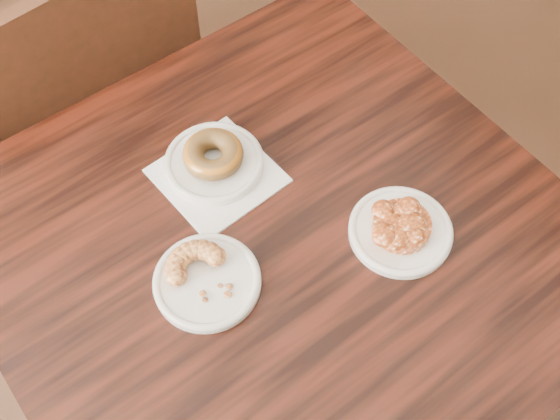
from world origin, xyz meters
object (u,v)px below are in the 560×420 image
chair_far (69,92)px  cruller_fragment (206,276)px  apple_fritter (402,225)px  cafe_table (280,333)px  glazed_donut (213,154)px

chair_far → cruller_fragment: size_ratio=8.35×
apple_fritter → cruller_fragment: size_ratio=1.18×
apple_fritter → cruller_fragment: 0.31m
cafe_table → apple_fritter: (0.17, -0.08, 0.40)m
chair_far → glazed_donut: chair_far is taller
chair_far → apple_fritter: 0.94m
cruller_fragment → apple_fritter: bearing=-13.9°
cafe_table → cruller_fragment: size_ratio=8.06×
cafe_table → cruller_fragment: bearing=178.1°
apple_fritter → cafe_table: bearing=153.2°
apple_fritter → chair_far: bearing=110.3°
cruller_fragment → chair_far: bearing=90.6°
cafe_table → cruller_fragment: 0.42m
glazed_donut → cafe_table: bearing=-82.8°
glazed_donut → cruller_fragment: 0.21m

